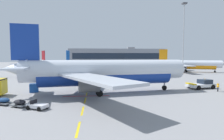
{
  "coord_description": "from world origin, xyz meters",
  "views": [
    {
      "loc": [
        19.7,
        -10.35,
        6.76
      ],
      "look_at": [
        23.37,
        32.34,
        3.76
      ],
      "focal_mm": 30.19,
      "sensor_mm": 36.0,
      "label": 1
    }
  ],
  "objects_px": {
    "apron_light_mast_far": "(184,31)",
    "pushback_tug": "(202,84)",
    "airliner_mid_left": "(58,65)",
    "ground_crew_worker": "(218,86)",
    "airliner_far_center": "(189,65)",
    "airliner_foreground": "(104,72)",
    "uld_cargo_container": "(34,88)",
    "baggage_train": "(12,102)",
    "airliner_far_right": "(36,63)"
  },
  "relations": [
    {
      "from": "ground_crew_worker",
      "to": "uld_cargo_container",
      "type": "xyz_separation_m",
      "value": [
        -35.7,
        2.46,
        -0.19
      ]
    },
    {
      "from": "apron_light_mast_far",
      "to": "ground_crew_worker",
      "type": "bearing_deg",
      "value": -106.86
    },
    {
      "from": "apron_light_mast_far",
      "to": "airliner_far_center",
      "type": "bearing_deg",
      "value": 43.62
    },
    {
      "from": "uld_cargo_container",
      "to": "apron_light_mast_far",
      "type": "bearing_deg",
      "value": 38.93
    },
    {
      "from": "airliner_far_right",
      "to": "uld_cargo_container",
      "type": "bearing_deg",
      "value": -73.11
    },
    {
      "from": "uld_cargo_container",
      "to": "airliner_far_right",
      "type": "bearing_deg",
      "value": 106.89
    },
    {
      "from": "airliner_mid_left",
      "to": "airliner_far_center",
      "type": "xyz_separation_m",
      "value": [
        58.02,
        -2.02,
        0.13
      ]
    },
    {
      "from": "airliner_far_center",
      "to": "ground_crew_worker",
      "type": "height_order",
      "value": "airliner_far_center"
    },
    {
      "from": "airliner_far_right",
      "to": "uld_cargo_container",
      "type": "distance_m",
      "value": 77.77
    },
    {
      "from": "airliner_foreground",
      "to": "airliner_far_right",
      "type": "height_order",
      "value": "airliner_foreground"
    },
    {
      "from": "airliner_far_center",
      "to": "apron_light_mast_far",
      "type": "distance_m",
      "value": 16.15
    },
    {
      "from": "airliner_far_center",
      "to": "uld_cargo_container",
      "type": "xyz_separation_m",
      "value": [
        -53.65,
        -44.12,
        -2.52
      ]
    },
    {
      "from": "baggage_train",
      "to": "ground_crew_worker",
      "type": "xyz_separation_m",
      "value": [
        35.42,
        7.82,
        0.46
      ]
    },
    {
      "from": "airliner_far_right",
      "to": "airliner_far_center",
      "type": "bearing_deg",
      "value": -21.65
    },
    {
      "from": "ground_crew_worker",
      "to": "apron_light_mast_far",
      "type": "xyz_separation_m",
      "value": [
        12.56,
        41.44,
        16.66
      ]
    },
    {
      "from": "pushback_tug",
      "to": "ground_crew_worker",
      "type": "distance_m",
      "value": 3.91
    },
    {
      "from": "airliner_mid_left",
      "to": "uld_cargo_container",
      "type": "bearing_deg",
      "value": -84.6
    },
    {
      "from": "baggage_train",
      "to": "apron_light_mast_far",
      "type": "xyz_separation_m",
      "value": [
        47.98,
        49.26,
        17.12
      ]
    },
    {
      "from": "airliner_foreground",
      "to": "pushback_tug",
      "type": "bearing_deg",
      "value": 9.48
    },
    {
      "from": "airliner_mid_left",
      "to": "uld_cargo_container",
      "type": "xyz_separation_m",
      "value": [
        4.36,
        -46.14,
        -2.39
      ]
    },
    {
      "from": "pushback_tug",
      "to": "ground_crew_worker",
      "type": "relative_size",
      "value": 3.76
    },
    {
      "from": "airliner_foreground",
      "to": "airliner_far_right",
      "type": "distance_m",
      "value": 84.67
    },
    {
      "from": "airliner_mid_left",
      "to": "uld_cargo_container",
      "type": "relative_size",
      "value": 14.11
    },
    {
      "from": "airliner_far_center",
      "to": "ground_crew_worker",
      "type": "xyz_separation_m",
      "value": [
        -17.95,
        -46.58,
        -2.33
      ]
    },
    {
      "from": "airliner_foreground",
      "to": "apron_light_mast_far",
      "type": "relative_size",
      "value": 1.2
    },
    {
      "from": "airliner_mid_left",
      "to": "airliner_far_center",
      "type": "bearing_deg",
      "value": -2.0
    },
    {
      "from": "uld_cargo_container",
      "to": "airliner_foreground",
      "type": "bearing_deg",
      "value": -9.49
    },
    {
      "from": "pushback_tug",
      "to": "apron_light_mast_far",
      "type": "distance_m",
      "value": 43.47
    },
    {
      "from": "airliner_mid_left",
      "to": "uld_cargo_container",
      "type": "distance_m",
      "value": 46.41
    },
    {
      "from": "airliner_mid_left",
      "to": "uld_cargo_container",
      "type": "height_order",
      "value": "airliner_mid_left"
    },
    {
      "from": "airliner_far_center",
      "to": "apron_light_mast_far",
      "type": "height_order",
      "value": "apron_light_mast_far"
    },
    {
      "from": "apron_light_mast_far",
      "to": "pushback_tug",
      "type": "bearing_deg",
      "value": -109.97
    },
    {
      "from": "airliner_far_center",
      "to": "pushback_tug",
      "type": "bearing_deg",
      "value": -114.02
    },
    {
      "from": "ground_crew_worker",
      "to": "uld_cargo_container",
      "type": "height_order",
      "value": "ground_crew_worker"
    },
    {
      "from": "airliner_far_center",
      "to": "airliner_far_right",
      "type": "bearing_deg",
      "value": 158.35
    },
    {
      "from": "pushback_tug",
      "to": "airliner_foreground",
      "type": "bearing_deg",
      "value": -170.52
    },
    {
      "from": "ground_crew_worker",
      "to": "apron_light_mast_far",
      "type": "height_order",
      "value": "apron_light_mast_far"
    },
    {
      "from": "airliner_foreground",
      "to": "baggage_train",
      "type": "relative_size",
      "value": 3.16
    },
    {
      "from": "ground_crew_worker",
      "to": "apron_light_mast_far",
      "type": "distance_m",
      "value": 46.4
    },
    {
      "from": "airliner_far_right",
      "to": "ground_crew_worker",
      "type": "xyz_separation_m",
      "value": [
        58.28,
        -76.84,
        -2.26
      ]
    },
    {
      "from": "pushback_tug",
      "to": "airliner_far_center",
      "type": "bearing_deg",
      "value": 65.98
    },
    {
      "from": "pushback_tug",
      "to": "airliner_mid_left",
      "type": "relative_size",
      "value": 0.23
    },
    {
      "from": "airliner_foreground",
      "to": "uld_cargo_container",
      "type": "bearing_deg",
      "value": 170.51
    },
    {
      "from": "airliner_mid_left",
      "to": "ground_crew_worker",
      "type": "bearing_deg",
      "value": -50.5
    },
    {
      "from": "airliner_foreground",
      "to": "pushback_tug",
      "type": "height_order",
      "value": "airliner_foreground"
    },
    {
      "from": "airliner_foreground",
      "to": "uld_cargo_container",
      "type": "relative_size",
      "value": 17.62
    },
    {
      "from": "pushback_tug",
      "to": "airliner_far_center",
      "type": "relative_size",
      "value": 0.23
    },
    {
      "from": "pushback_tug",
      "to": "ground_crew_worker",
      "type": "height_order",
      "value": "pushback_tug"
    },
    {
      "from": "airliner_mid_left",
      "to": "airliner_far_center",
      "type": "distance_m",
      "value": 58.05
    },
    {
      "from": "pushback_tug",
      "to": "baggage_train",
      "type": "distance_m",
      "value": 36.18
    }
  ]
}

